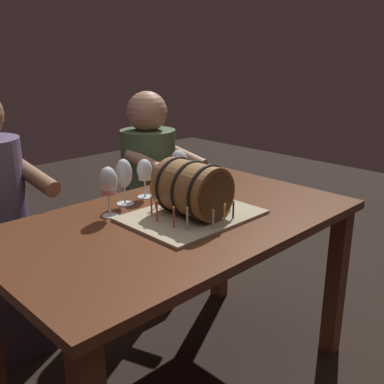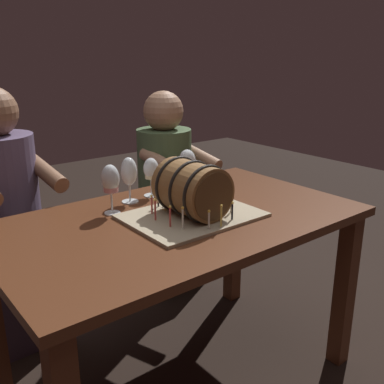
{
  "view_description": "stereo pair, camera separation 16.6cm",
  "coord_description": "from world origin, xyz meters",
  "px_view_note": "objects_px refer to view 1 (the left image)",
  "views": [
    {
      "loc": [
        -1.07,
        -1.16,
        1.35
      ],
      "look_at": [
        0.04,
        -0.03,
        0.85
      ],
      "focal_mm": 41.57,
      "sensor_mm": 36.0,
      "label": 1
    },
    {
      "loc": [
        -0.95,
        -1.27,
        1.35
      ],
      "look_at": [
        0.04,
        -0.03,
        0.85
      ],
      "focal_mm": 41.57,
      "sensor_mm": 36.0,
      "label": 2
    }
  ],
  "objects_px": {
    "wine_glass_white": "(144,172)",
    "wine_glass_empty": "(124,174)",
    "wine_glass_red": "(179,163)",
    "barrel_cake": "(192,193)",
    "wine_glass_rose": "(108,184)",
    "dining_table": "(179,245)",
    "person_seated_right": "(150,204)"
  },
  "relations": [
    {
      "from": "wine_glass_white",
      "to": "wine_glass_empty",
      "type": "relative_size",
      "value": 0.88
    },
    {
      "from": "wine_glass_red",
      "to": "wine_glass_white",
      "type": "relative_size",
      "value": 1.11
    },
    {
      "from": "barrel_cake",
      "to": "wine_glass_red",
      "type": "relative_size",
      "value": 2.6
    },
    {
      "from": "barrel_cake",
      "to": "wine_glass_white",
      "type": "xyz_separation_m",
      "value": [
        0.03,
        0.31,
        0.02
      ]
    },
    {
      "from": "wine_glass_rose",
      "to": "wine_glass_red",
      "type": "bearing_deg",
      "value": 8.04
    },
    {
      "from": "dining_table",
      "to": "barrel_cake",
      "type": "distance_m",
      "value": 0.22
    },
    {
      "from": "dining_table",
      "to": "barrel_cake",
      "type": "height_order",
      "value": "barrel_cake"
    },
    {
      "from": "wine_glass_white",
      "to": "wine_glass_empty",
      "type": "distance_m",
      "value": 0.12
    },
    {
      "from": "wine_glass_red",
      "to": "person_seated_right",
      "type": "distance_m",
      "value": 0.62
    },
    {
      "from": "wine_glass_rose",
      "to": "wine_glass_empty",
      "type": "height_order",
      "value": "wine_glass_rose"
    },
    {
      "from": "dining_table",
      "to": "person_seated_right",
      "type": "xyz_separation_m",
      "value": [
        0.44,
        0.71,
        -0.11
      ]
    },
    {
      "from": "dining_table",
      "to": "barrel_cake",
      "type": "relative_size",
      "value": 2.84
    },
    {
      "from": "wine_glass_white",
      "to": "barrel_cake",
      "type": "bearing_deg",
      "value": -94.59
    },
    {
      "from": "wine_glass_rose",
      "to": "person_seated_right",
      "type": "relative_size",
      "value": 0.17
    },
    {
      "from": "wine_glass_red",
      "to": "wine_glass_empty",
      "type": "height_order",
      "value": "wine_glass_empty"
    },
    {
      "from": "barrel_cake",
      "to": "person_seated_right",
      "type": "distance_m",
      "value": 0.91
    },
    {
      "from": "wine_glass_red",
      "to": "barrel_cake",
      "type": "bearing_deg",
      "value": -125.09
    },
    {
      "from": "person_seated_right",
      "to": "wine_glass_white",
      "type": "bearing_deg",
      "value": -130.97
    },
    {
      "from": "wine_glass_white",
      "to": "wine_glass_rose",
      "type": "relative_size",
      "value": 0.87
    },
    {
      "from": "wine_glass_rose",
      "to": "person_seated_right",
      "type": "xyz_separation_m",
      "value": [
        0.62,
        0.52,
        -0.36
      ]
    },
    {
      "from": "barrel_cake",
      "to": "person_seated_right",
      "type": "relative_size",
      "value": 0.43
    },
    {
      "from": "wine_glass_white",
      "to": "wine_glass_rose",
      "type": "bearing_deg",
      "value": -160.04
    },
    {
      "from": "wine_glass_rose",
      "to": "wine_glass_empty",
      "type": "distance_m",
      "value": 0.15
    },
    {
      "from": "dining_table",
      "to": "person_seated_right",
      "type": "height_order",
      "value": "person_seated_right"
    },
    {
      "from": "wine_glass_rose",
      "to": "wine_glass_empty",
      "type": "relative_size",
      "value": 1.02
    },
    {
      "from": "barrel_cake",
      "to": "wine_glass_white",
      "type": "height_order",
      "value": "barrel_cake"
    },
    {
      "from": "barrel_cake",
      "to": "wine_glass_white",
      "type": "distance_m",
      "value": 0.31
    },
    {
      "from": "wine_glass_white",
      "to": "wine_glass_rose",
      "type": "distance_m",
      "value": 0.26
    },
    {
      "from": "wine_glass_white",
      "to": "wine_glass_empty",
      "type": "bearing_deg",
      "value": -173.84
    },
    {
      "from": "wine_glass_rose",
      "to": "person_seated_right",
      "type": "height_order",
      "value": "person_seated_right"
    },
    {
      "from": "dining_table",
      "to": "wine_glass_empty",
      "type": "bearing_deg",
      "value": 101.59
    },
    {
      "from": "barrel_cake",
      "to": "wine_glass_rose",
      "type": "height_order",
      "value": "barrel_cake"
    }
  ]
}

